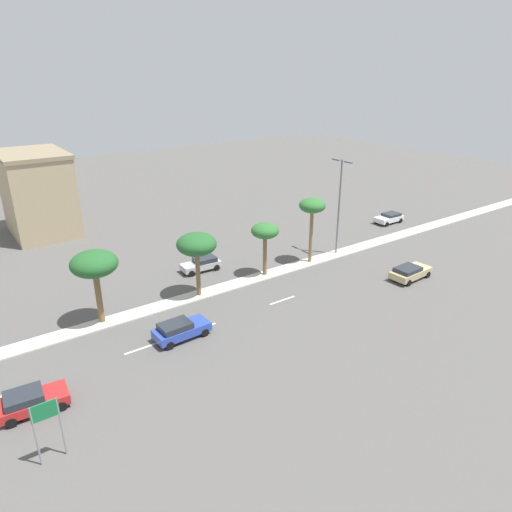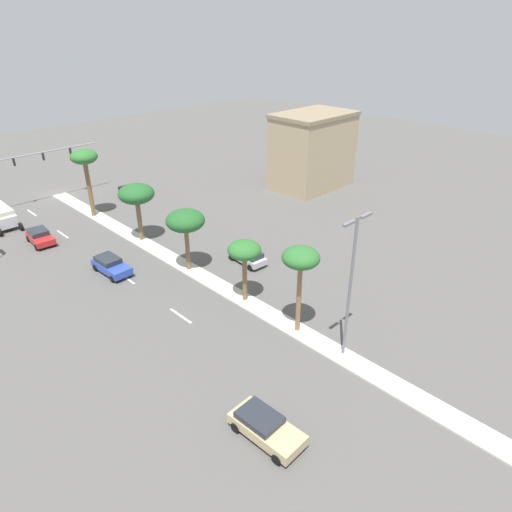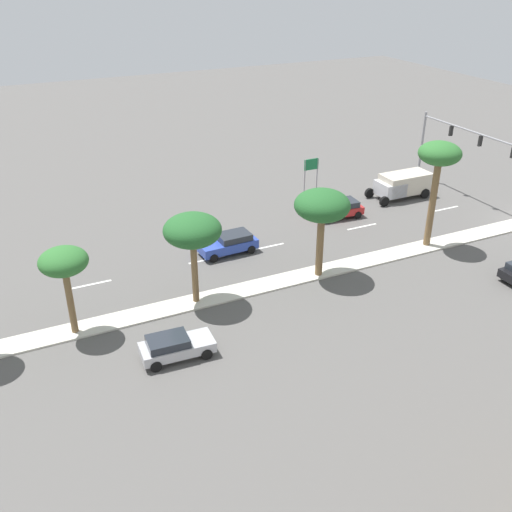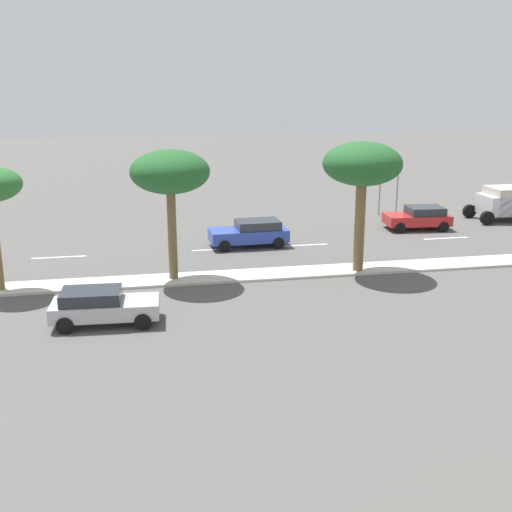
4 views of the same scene
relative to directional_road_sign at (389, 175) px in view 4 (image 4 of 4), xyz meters
name	(u,v)px [view 4 (image 4 of 4)]	position (x,y,z in m)	size (l,w,h in m)	color
ground_plane	(29,289)	(-12.56, 22.16, -2.70)	(160.00, 160.00, 0.00)	#565451
lane_stripe_left	(446,238)	(-7.34, -0.68, -2.70)	(0.20, 2.80, 0.01)	silver
lane_stripe_leading	(304,245)	(-7.34, 8.01, -2.70)	(0.20, 2.80, 0.01)	silver
lane_stripe_near	(217,249)	(-7.34, 12.97, -2.70)	(0.20, 2.80, 0.01)	silver
lane_stripe_front	(59,257)	(-7.34, 21.40, -2.70)	(0.20, 2.80, 0.01)	silver
directional_road_sign	(389,175)	(0.00, 0.00, 0.00)	(0.10, 1.43, 3.75)	gray
palm_tree_rear	(362,166)	(-12.88, 6.79, 2.48)	(3.73, 3.73, 6.20)	brown
palm_tree_left	(170,173)	(-12.51, 15.69, 2.32)	(3.59, 3.59, 5.97)	brown
sedan_red_front	(419,217)	(-4.76, -0.13, -1.95)	(2.32, 4.10, 1.42)	red
sedan_blue_leading	(251,233)	(-6.94, 11.01, -1.92)	(2.13, 4.41, 1.47)	#2D47AD
sedan_silver_outboard	(102,306)	(-17.45, 18.72, -1.97)	(2.06, 4.14, 1.38)	#B2B2B7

